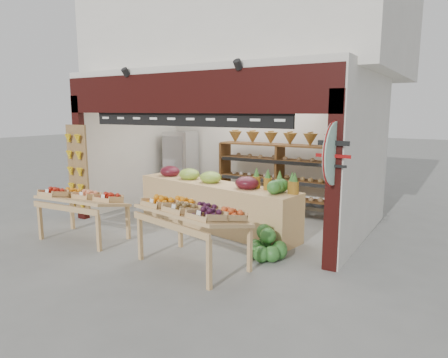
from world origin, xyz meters
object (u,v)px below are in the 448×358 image
Objects in this scene: back_shelving at (280,162)px; display_table_right at (192,212)px; cardboard_stack at (181,198)px; display_table_left at (81,198)px; mid_counter at (214,204)px; watermelon_pile at (266,246)px; refrigerator at (181,165)px.

display_table_right is at bearing -86.71° from back_shelving.
cardboard_stack is 0.58× the size of display_table_right.
back_shelving is 4.37m from display_table_left.
back_shelving is at bearing 72.62° from mid_counter.
display_table_right is at bearing -132.32° from watermelon_pile.
display_table_right reaches higher than cardboard_stack.
display_table_right is at bearing -57.93° from refrigerator.
back_shelving reaches higher than cardboard_stack.
mid_counter is (-0.59, -1.87, -0.67)m from back_shelving.
watermelon_pile is (0.81, 0.89, -0.66)m from display_table_right.
display_table_left is at bearing -94.23° from cardboard_stack.
watermelon_pile is (3.37, 0.86, -0.56)m from display_table_left.
display_table_left is at bearing -89.90° from refrigerator.
watermelon_pile is (1.02, -2.80, -1.00)m from back_shelving.
display_table_right is (2.36, -2.77, 0.58)m from cardboard_stack.
display_table_right is 1.37m from watermelon_pile.
refrigerator is 4.82m from watermelon_pile.
back_shelving is at bearing 23.29° from cardboard_stack.
cardboard_stack is (0.69, -0.91, -0.64)m from refrigerator.
back_shelving reaches higher than display_table_left.
mid_counter is 1.89m from watermelon_pile.
mid_counter is 2.02m from display_table_right.
display_table_right is 2.70× the size of watermelon_pile.
display_table_right is at bearing -66.40° from mid_counter.
refrigerator is at bearing 127.24° from cardboard_stack.
display_table_left is 3.52m from watermelon_pile.
display_table_left is (-0.20, -2.74, 0.49)m from cardboard_stack.
display_table_right reaches higher than watermelon_pile.
display_table_right is (3.05, -3.68, -0.06)m from refrigerator.
watermelon_pile is (3.86, -2.79, -0.72)m from refrigerator.
cardboard_stack is 1.56× the size of watermelon_pile.
cardboard_stack is at bearing 85.77° from display_table_left.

